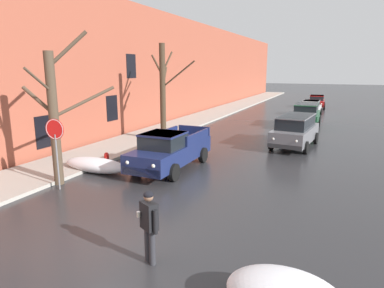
{
  "coord_description": "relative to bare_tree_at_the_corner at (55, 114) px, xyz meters",
  "views": [
    {
      "loc": [
        5.25,
        -6.41,
        4.45
      ],
      "look_at": [
        -0.65,
        6.94,
        1.2
      ],
      "focal_mm": 31.98,
      "sensor_mm": 36.0,
      "label": 1
    }
  ],
  "objects": [
    {
      "name": "fire_hydrant",
      "position": [
        0.26,
        2.56,
        -2.38
      ],
      "size": [
        0.42,
        0.22,
        0.71
      ],
      "color": "red",
      "rests_on": "ground"
    },
    {
      "name": "sedan_red_queued_behind_truck",
      "position": [
        7.1,
        31.92,
        -1.99
      ],
      "size": [
        2.08,
        4.22,
        1.42
      ],
      "color": "red",
      "rests_on": "ground"
    },
    {
      "name": "bare_tree_second_along_sidewalk",
      "position": [
        -0.04,
        8.58,
        0.39
      ],
      "size": [
        3.64,
        1.69,
        5.88
      ],
      "color": "#423323",
      "rests_on": "ground"
    },
    {
      "name": "sedan_white_parked_far_down_block",
      "position": [
        7.11,
        24.92,
        -1.99
      ],
      "size": [
        1.92,
        4.01,
        1.42
      ],
      "color": "silver",
      "rests_on": "ground"
    },
    {
      "name": "ground_plane",
      "position": [
        4.66,
        -3.23,
        -2.74
      ],
      "size": [
        200.0,
        200.0,
        0.0
      ],
      "primitive_type": "plane",
      "color": "#2B2B2D"
    },
    {
      "name": "left_sidewalk_slab",
      "position": [
        -1.72,
        14.77,
        -2.67
      ],
      "size": [
        3.23,
        80.0,
        0.14
      ],
      "primitive_type": "cube",
      "color": "#A8A399",
      "rests_on": "ground"
    },
    {
      "name": "pedestrian_with_coffee",
      "position": [
        6.11,
        -3.44,
        -1.71
      ],
      "size": [
        0.61,
        0.43,
        1.76
      ],
      "color": "#2D2D33",
      "rests_on": "ground"
    },
    {
      "name": "brick_townhouse_facade",
      "position": [
        -3.83,
        14.76,
        1.65
      ],
      "size": [
        0.63,
        80.0,
        8.79
      ],
      "color": "#9E4C38",
      "rests_on": "ground"
    },
    {
      "name": "snow_bank_near_corner_left",
      "position": [
        0.24,
        1.79,
        -2.44
      ],
      "size": [
        3.14,
        1.08,
        0.63
      ],
      "color": "white",
      "rests_on": "ground"
    },
    {
      "name": "suv_green_parked_kerbside_mid",
      "position": [
        7.4,
        17.64,
        -1.75
      ],
      "size": [
        2.13,
        4.53,
        1.82
      ],
      "color": "#1E5633",
      "rests_on": "ground"
    },
    {
      "name": "pickup_truck_darkblue_approaching_near_lane",
      "position": [
        3.02,
        3.52,
        -1.86
      ],
      "size": [
        2.08,
        5.23,
        1.76
      ],
      "color": "navy",
      "rests_on": "ground"
    },
    {
      "name": "bare_tree_at_the_corner",
      "position": [
        0.0,
        0.0,
        0.0
      ],
      "size": [
        2.77,
        3.36,
        5.82
      ],
      "color": "#4C3D2D",
      "rests_on": "ground"
    },
    {
      "name": "stop_sign_at_corner",
      "position": [
        0.44,
        -0.52,
        -0.68
      ],
      "size": [
        0.76,
        0.14,
        2.67
      ],
      "color": "slate",
      "rests_on": "ground"
    },
    {
      "name": "suv_grey_parked_kerbside_close",
      "position": [
        7.53,
        10.43,
        -1.75
      ],
      "size": [
        2.37,
        4.85,
        1.82
      ],
      "color": "slate",
      "rests_on": "ground"
    }
  ]
}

